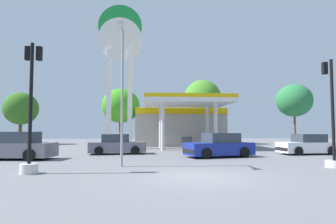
% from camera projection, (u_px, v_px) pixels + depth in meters
% --- Properties ---
extents(ground_plane, '(90.00, 90.00, 0.00)m').
position_uv_depth(ground_plane, '(197.00, 177.00, 10.73)').
color(ground_plane, slate).
rests_on(ground_plane, ground).
extents(gas_station, '(9.42, 12.98, 4.64)m').
position_uv_depth(gas_station, '(179.00, 125.00, 31.97)').
color(gas_station, '#ADA89E').
rests_on(gas_station, ground).
extents(station_pole_sign, '(4.00, 0.56, 13.26)m').
position_uv_depth(station_pole_sign, '(120.00, 56.00, 26.76)').
color(station_pole_sign, white).
rests_on(station_pole_sign, ground).
extents(car_0, '(4.09, 2.08, 1.42)m').
position_uv_depth(car_0, '(308.00, 145.00, 20.43)').
color(car_0, black).
rests_on(car_0, ground).
extents(car_1, '(4.12, 2.16, 1.41)m').
position_uv_depth(car_1, '(117.00, 145.00, 20.72)').
color(car_1, black).
rests_on(car_1, ground).
extents(car_2, '(4.54, 2.80, 1.52)m').
position_uv_depth(car_2, '(219.00, 146.00, 18.47)').
color(car_2, black).
rests_on(car_2, ground).
extents(car_3, '(4.68, 2.45, 1.61)m').
position_uv_depth(car_3, '(15.00, 147.00, 16.96)').
color(car_3, black).
rests_on(car_3, ground).
extents(traffic_signal_0, '(0.67, 0.69, 5.22)m').
position_uv_depth(traffic_signal_0, '(30.00, 127.00, 11.60)').
color(traffic_signal_0, silver).
rests_on(traffic_signal_0, ground).
extents(traffic_signal_1, '(0.79, 0.79, 5.02)m').
position_uv_depth(traffic_signal_1, '(333.00, 138.00, 13.49)').
color(traffic_signal_1, silver).
rests_on(traffic_signal_1, ground).
extents(tree_0, '(3.95, 3.95, 6.13)m').
position_uv_depth(tree_0, '(21.00, 109.00, 34.26)').
color(tree_0, brown).
rests_on(tree_0, ground).
extents(tree_1, '(4.37, 4.37, 6.50)m').
position_uv_depth(tree_1, '(121.00, 106.00, 33.97)').
color(tree_1, brown).
rests_on(tree_1, ground).
extents(tree_2, '(4.60, 4.60, 7.76)m').
position_uv_depth(tree_2, '(203.00, 100.00, 35.39)').
color(tree_2, brown).
rests_on(tree_2, ground).
extents(tree_3, '(4.52, 4.52, 7.58)m').
position_uv_depth(tree_3, '(294.00, 100.00, 37.57)').
color(tree_3, brown).
rests_on(tree_3, ground).
extents(corner_streetlamp, '(0.24, 1.48, 6.54)m').
position_uv_depth(corner_streetlamp, '(122.00, 82.00, 13.69)').
color(corner_streetlamp, gray).
rests_on(corner_streetlamp, ground).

